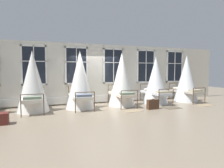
# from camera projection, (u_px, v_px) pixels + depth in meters

# --- Properties ---
(ground) EXTENTS (29.45, 29.45, 0.00)m
(ground) POSITION_uv_depth(u_px,v_px,m) (101.00, 106.00, 9.30)
(ground) COLOR gray
(back_wall_with_windows) EXTENTS (15.72, 0.10, 3.14)m
(back_wall_with_windows) POSITION_uv_depth(u_px,v_px,m) (95.00, 74.00, 10.20)
(back_wall_with_windows) COLOR beige
(back_wall_with_windows) RESTS_ON ground
(window_bank) EXTENTS (11.21, 0.10, 2.87)m
(window_bank) POSITION_uv_depth(u_px,v_px,m) (96.00, 82.00, 10.12)
(window_bank) COLOR black
(window_bank) RESTS_ON ground
(cot_second) EXTENTS (1.32, 1.98, 2.58)m
(cot_second) POSITION_uv_depth(u_px,v_px,m) (33.00, 82.00, 8.06)
(cot_second) COLOR #4C3323
(cot_second) RESTS_ON ground
(cot_third) EXTENTS (1.32, 1.98, 2.65)m
(cot_third) POSITION_uv_depth(u_px,v_px,m) (80.00, 81.00, 8.78)
(cot_third) COLOR #4C3323
(cot_third) RESTS_ON ground
(cot_fourth) EXTENTS (1.32, 1.99, 2.62)m
(cot_fourth) POSITION_uv_depth(u_px,v_px,m) (122.00, 80.00, 9.47)
(cot_fourth) COLOR #4C3323
(cot_fourth) RESTS_ON ground
(cot_fifth) EXTENTS (1.32, 1.98, 2.50)m
(cot_fifth) POSITION_uv_depth(u_px,v_px,m) (156.00, 81.00, 10.12)
(cot_fifth) COLOR #4C3323
(cot_fifth) RESTS_ON ground
(cot_sixth) EXTENTS (1.32, 1.99, 2.61)m
(cot_sixth) POSITION_uv_depth(u_px,v_px,m) (186.00, 79.00, 10.79)
(cot_sixth) COLOR #4C3323
(cot_sixth) RESTS_ON ground
(rug_fourth) EXTENTS (0.81, 0.57, 0.01)m
(rug_fourth) POSITION_uv_depth(u_px,v_px,m) (133.00, 111.00, 8.24)
(rug_fourth) COLOR #8E7A5B
(rug_fourth) RESTS_ON ground
(rug_fifth) EXTENTS (0.81, 0.57, 0.01)m
(rug_fifth) POSITION_uv_depth(u_px,v_px,m) (172.00, 108.00, 8.92)
(rug_fifth) COLOR brown
(rug_fifth) RESTS_ON ground
(rug_sixth) EXTENTS (0.82, 0.58, 0.01)m
(rug_sixth) POSITION_uv_depth(u_px,v_px,m) (205.00, 105.00, 9.60)
(rug_sixth) COLOR #8E7A5B
(rug_sixth) RESTS_ON ground
(suitcase_dark) EXTENTS (0.57, 0.25, 0.47)m
(suitcase_dark) POSITION_uv_depth(u_px,v_px,m) (153.00, 104.00, 8.61)
(suitcase_dark) COLOR #472D1E
(suitcase_dark) RESTS_ON ground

